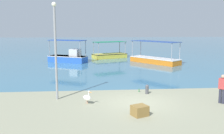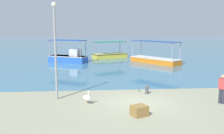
{
  "view_description": "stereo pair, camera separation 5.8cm",
  "coord_description": "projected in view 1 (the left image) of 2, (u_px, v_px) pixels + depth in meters",
  "views": [
    {
      "loc": [
        -2.63,
        -13.9,
        4.37
      ],
      "look_at": [
        -1.04,
        5.53,
        1.22
      ],
      "focal_mm": 40.0,
      "sensor_mm": 36.0,
      "label": 1
    },
    {
      "loc": [
        -2.57,
        -13.91,
        4.37
      ],
      "look_at": [
        -1.04,
        5.53,
        1.22
      ],
      "focal_mm": 40.0,
      "sensor_mm": 36.0,
      "label": 2
    }
  ],
  "objects": [
    {
      "name": "ground",
      "position": [
        137.0,
        102.0,
        14.59
      ],
      "size": [
        120.0,
        120.0,
        0.0
      ],
      "primitive_type": "plane",
      "color": "gray"
    },
    {
      "name": "harbor_water",
      "position": [
        102.0,
        45.0,
        61.82
      ],
      "size": [
        110.0,
        90.0,
        0.0
      ],
      "primitive_type": "cube",
      "color": "teal",
      "rests_on": "ground"
    },
    {
      "name": "fishing_boat_outer",
      "position": [
        155.0,
        59.0,
        30.26
      ],
      "size": [
        5.44,
        6.24,
        2.66
      ],
      "color": "orange",
      "rests_on": "harbor_water"
    },
    {
      "name": "fishing_boat_far_left",
      "position": [
        69.0,
        57.0,
        31.11
      ],
      "size": [
        5.12,
        3.67,
        2.75
      ],
      "color": "blue",
      "rests_on": "harbor_water"
    },
    {
      "name": "fishing_boat_far_right",
      "position": [
        109.0,
        55.0,
        35.31
      ],
      "size": [
        5.13,
        3.64,
        2.31
      ],
      "color": "gold",
      "rests_on": "harbor_water"
    },
    {
      "name": "pelican",
      "position": [
        87.0,
        98.0,
        14.24
      ],
      "size": [
        0.63,
        0.66,
        0.8
      ],
      "color": "#E0997A",
      "rests_on": "ground"
    },
    {
      "name": "lamp_post",
      "position": [
        55.0,
        46.0,
        14.73
      ],
      "size": [
        0.28,
        0.28,
        5.79
      ],
      "color": "gray",
      "rests_on": "ground"
    },
    {
      "name": "mooring_bollard",
      "position": [
        147.0,
        89.0,
        16.42
      ],
      "size": [
        0.22,
        0.22,
        0.62
      ],
      "color": "#47474C",
      "rests_on": "ground"
    },
    {
      "name": "fisherman_standing",
      "position": [
        222.0,
        88.0,
        14.27
      ],
      "size": [
        0.43,
        0.45,
        1.69
      ],
      "color": "#2D2E3E",
      "rests_on": "ground"
    },
    {
      "name": "cargo_crate",
      "position": [
        140.0,
        111.0,
        12.37
      ],
      "size": [
        0.93,
        0.88,
        0.52
      ],
      "primitive_type": "cube",
      "rotation": [
        0.0,
        0.0,
        0.42
      ],
      "color": "olive",
      "rests_on": "ground"
    },
    {
      "name": "glass_bottle",
      "position": [
        139.0,
        90.0,
        16.88
      ],
      "size": [
        0.07,
        0.07,
        0.27
      ],
      "color": "#3F7F4C",
      "rests_on": "ground"
    }
  ]
}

